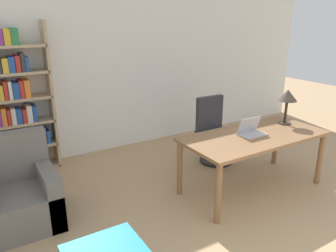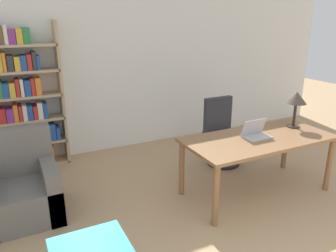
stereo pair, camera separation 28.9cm
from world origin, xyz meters
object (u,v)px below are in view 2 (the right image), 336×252
at_px(desk, 258,144).
at_px(bookshelf, 22,104).
at_px(table_lamp, 296,99).
at_px(armchair, 20,191).
at_px(laptop, 256,133).
at_px(office_chair, 222,134).

relative_size(desk, bookshelf, 0.88).
relative_size(table_lamp, armchair, 0.50).
bearing_deg(bookshelf, laptop, -39.99).
bearing_deg(table_lamp, laptop, -173.25).
distance_m(laptop, armchair, 2.77).
xyz_separation_m(laptop, bookshelf, (-2.44, 2.05, 0.17)).
height_order(desk, armchair, armchair).
bearing_deg(desk, armchair, 164.39).
bearing_deg(desk, office_chair, 81.11).
xyz_separation_m(desk, armchair, (-2.66, 0.74, -0.35)).
bearing_deg(armchair, desk, -15.61).
height_order(table_lamp, armchair, table_lamp).
xyz_separation_m(table_lamp, office_chair, (-0.52, 0.84, -0.65)).
xyz_separation_m(desk, laptop, (-0.04, 0.02, 0.13)).
xyz_separation_m(armchair, bookshelf, (0.18, 1.33, 0.66)).
relative_size(office_chair, armchair, 1.04).
bearing_deg(bookshelf, table_lamp, -31.93).
relative_size(desk, laptop, 5.59).
bearing_deg(office_chair, table_lamp, -58.04).
relative_size(table_lamp, bookshelf, 0.23).
bearing_deg(bookshelf, desk, -39.89).
xyz_separation_m(laptop, office_chair, (0.19, 0.92, -0.33)).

